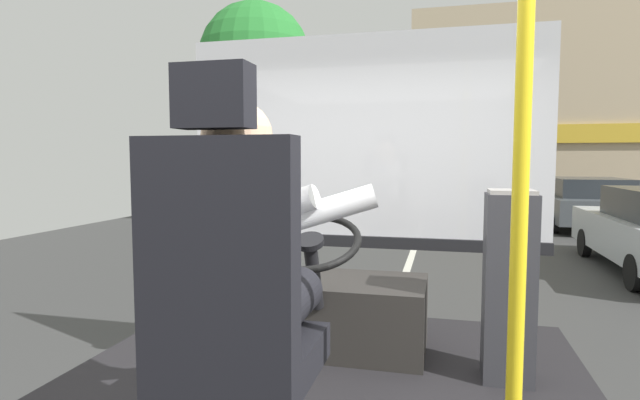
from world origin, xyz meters
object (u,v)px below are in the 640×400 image
Objects in this scene: driver_seat at (232,320)px; steering_console at (329,310)px; handrail_pole at (522,154)px; fare_box at (509,286)px; parked_car_charcoal at (586,202)px; bus_driver at (247,253)px.

steering_console is (-0.00, 1.35, -0.37)m from driver_seat.
handrail_pole is (0.83, -1.34, 0.88)m from steering_console.
fare_box is 12.09m from parked_car_charcoal.
bus_driver is 0.90m from handrail_pole.
bus_driver is at bearing 172.03° from handrail_pole.
driver_seat is 13.46m from parked_car_charcoal.
driver_seat reaches higher than fare_box.
fare_box is (0.95, 1.14, -0.12)m from driver_seat.
bus_driver is 1.34m from steering_console.
steering_console is at bearing 90.00° from driver_seat.
driver_seat is at bearing -108.16° from parked_car_charcoal.
handrail_pole is at bearing -7.97° from bus_driver.
fare_box is at bearing -11.98° from steering_console.
driver_seat is 0.23m from bus_driver.
handrail_pole is at bearing -95.96° from fare_box.
bus_driver is 0.87× the size of fare_box.
driver_seat is at bearing -90.00° from steering_console.
driver_seat is 1.44× the size of fare_box.
steering_console is at bearing 168.02° from fare_box.
fare_box is at bearing 84.04° from handrail_pole.
steering_console is 1.17× the size of fare_box.
fare_box is at bearing 47.03° from bus_driver.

